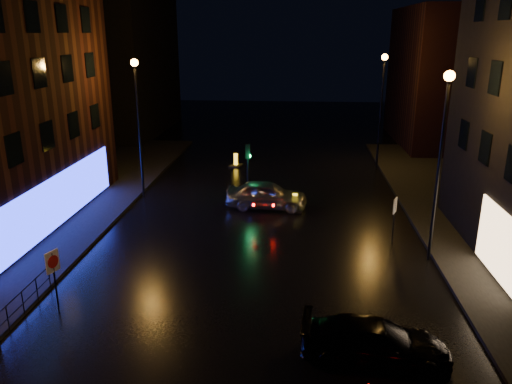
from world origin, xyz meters
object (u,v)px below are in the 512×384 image
(bollard_far, at_px, (236,163))
(road_sign_left, at_px, (53,267))
(silver_hatchback, at_px, (267,195))
(traffic_signal, at_px, (248,191))
(road_sign_right, at_px, (395,209))
(bollard_near, at_px, (295,206))
(dark_sedan, at_px, (375,342))

(bollard_far, bearing_deg, road_sign_left, -82.96)
(silver_hatchback, bearing_deg, road_sign_left, 153.40)
(traffic_signal, xyz_separation_m, bollard_far, (-1.70, 7.79, -0.29))
(bollard_far, relative_size, road_sign_right, 0.57)
(traffic_signal, relative_size, bollard_near, 2.92)
(silver_hatchback, relative_size, bollard_near, 3.96)
(road_sign_left, bearing_deg, bollard_near, 74.06)
(bollard_near, bearing_deg, bollard_far, 111.11)
(road_sign_left, bearing_deg, traffic_signal, 87.47)
(bollard_far, bearing_deg, road_sign_right, -38.45)
(traffic_signal, xyz_separation_m, dark_sedan, (5.50, -15.61, 0.17))
(traffic_signal, height_order, bollard_near, traffic_signal)
(bollard_far, bearing_deg, dark_sedan, -55.38)
(silver_hatchback, relative_size, dark_sedan, 1.01)
(bollard_near, relative_size, road_sign_right, 0.52)
(road_sign_left, height_order, road_sign_right, road_sign_left)
(silver_hatchback, xyz_separation_m, road_sign_left, (-6.91, -12.08, 1.03))
(silver_hatchback, relative_size, bollard_far, 3.60)
(traffic_signal, xyz_separation_m, silver_hatchback, (1.25, -1.58, 0.30))
(silver_hatchback, xyz_separation_m, road_sign_right, (6.45, -4.55, 0.91))
(dark_sedan, xyz_separation_m, bollard_near, (-2.60, 13.77, -0.45))
(dark_sedan, relative_size, bollard_near, 3.91)
(silver_hatchback, xyz_separation_m, bollard_far, (-2.95, 9.37, -0.58))
(traffic_signal, distance_m, road_sign_right, 9.91)
(silver_hatchback, bearing_deg, road_sign_right, -122.00)
(bollard_near, bearing_deg, dark_sedan, -83.76)
(traffic_signal, bearing_deg, bollard_near, -32.39)
(traffic_signal, relative_size, road_sign_right, 1.51)
(traffic_signal, relative_size, silver_hatchback, 0.74)
(silver_hatchback, height_order, bollard_near, silver_hatchback)
(bollard_near, distance_m, bollard_far, 10.67)
(traffic_signal, bearing_deg, road_sign_left, -112.53)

